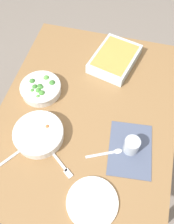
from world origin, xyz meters
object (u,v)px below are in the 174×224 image
(broccoli_bowl, at_px, (41,88))
(fork_on_table, at_px, (62,165))
(baking_dish, at_px, (115,58))
(side_plate, at_px, (92,202))
(drink_cup, at_px, (131,146))
(spoon_by_stew, at_px, (20,150))
(spoon_spare, at_px, (109,153))
(stew_bowl, at_px, (39,134))
(spoon_by_broccoli, at_px, (49,93))

(broccoli_bowl, xyz_separation_m, fork_on_table, (0.37, 0.23, -0.03))
(baking_dish, bearing_deg, side_plate, 4.56)
(broccoli_bowl, relative_size, drink_cup, 2.56)
(spoon_by_stew, height_order, spoon_spare, same)
(stew_bowl, height_order, fork_on_table, stew_bowl)
(spoon_spare, bearing_deg, fork_on_table, -60.78)
(stew_bowl, xyz_separation_m, spoon_by_broccoli, (-0.26, -0.04, -0.03))
(stew_bowl, height_order, spoon_by_broccoli, stew_bowl)
(stew_bowl, bearing_deg, side_plate, 53.75)
(baking_dish, relative_size, spoon_spare, 2.07)
(stew_bowl, relative_size, baking_dish, 0.70)
(broccoli_bowl, relative_size, baking_dish, 0.63)
(baking_dish, bearing_deg, stew_bowl, -24.28)
(spoon_by_stew, bearing_deg, spoon_spare, 102.81)
(drink_cup, bearing_deg, spoon_spare, -64.52)
(side_plate, bearing_deg, spoon_spare, 174.09)
(baking_dish, height_order, drink_cup, drink_cup)
(spoon_by_stew, xyz_separation_m, spoon_by_broccoli, (-0.35, 0.02, 0.00))
(spoon_by_stew, height_order, spoon_by_broccoli, same)
(drink_cup, height_order, fork_on_table, drink_cup)
(stew_bowl, height_order, drink_cup, drink_cup)
(broccoli_bowl, distance_m, spoon_by_broccoli, 0.05)
(spoon_by_broccoli, bearing_deg, spoon_spare, 56.11)
(stew_bowl, xyz_separation_m, spoon_spare, (-0.00, 0.34, -0.03))
(broccoli_bowl, relative_size, side_plate, 0.99)
(drink_cup, xyz_separation_m, fork_on_table, (0.15, -0.29, -0.04))
(side_plate, distance_m, spoon_spare, 0.24)
(broccoli_bowl, xyz_separation_m, spoon_spare, (0.26, 0.43, -0.03))
(spoon_spare, bearing_deg, broccoli_bowl, -121.13)
(spoon_by_stew, xyz_separation_m, spoon_spare, (-0.09, 0.41, 0.00))
(drink_cup, xyz_separation_m, side_plate, (0.28, -0.12, -0.03))
(spoon_by_stew, relative_size, spoon_by_broccoli, 0.88)
(broccoli_bowl, relative_size, spoon_spare, 1.31)
(stew_bowl, xyz_separation_m, drink_cup, (-0.04, 0.44, 0.01))
(drink_cup, height_order, spoon_by_broccoli, drink_cup)
(drink_cup, relative_size, spoon_by_broccoli, 0.49)
(stew_bowl, distance_m, broccoli_bowl, 0.27)
(stew_bowl, bearing_deg, spoon_by_broccoli, -170.96)
(broccoli_bowl, xyz_separation_m, drink_cup, (0.22, 0.52, 0.01))
(stew_bowl, bearing_deg, fork_on_table, 53.23)
(broccoli_bowl, height_order, spoon_by_stew, broccoli_bowl)
(baking_dish, distance_m, drink_cup, 0.55)
(spoon_by_stew, bearing_deg, spoon_by_broccoli, 176.53)
(drink_cup, height_order, side_plate, drink_cup)
(stew_bowl, distance_m, baking_dish, 0.62)
(fork_on_table, bearing_deg, spoon_spare, 119.22)
(broccoli_bowl, xyz_separation_m, side_plate, (0.50, 0.40, -0.02))
(side_plate, xyz_separation_m, spoon_by_stew, (-0.14, -0.38, -0.00))
(spoon_by_stew, height_order, fork_on_table, spoon_by_stew)
(fork_on_table, bearing_deg, broccoli_bowl, -148.03)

